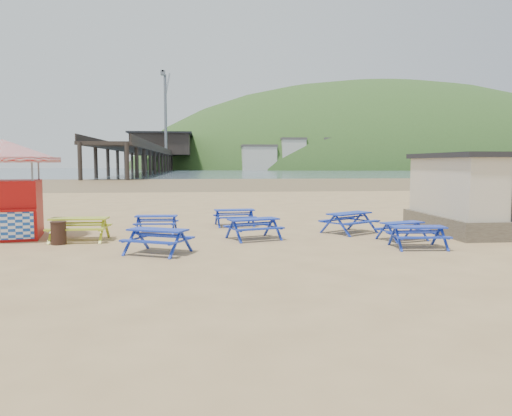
{
  "coord_description": "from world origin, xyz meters",
  "views": [
    {
      "loc": [
        -2.2,
        -17.81,
        2.74
      ],
      "look_at": [
        -0.12,
        1.5,
        1.0
      ],
      "focal_mm": 35.0,
      "sensor_mm": 36.0,
      "label": 1
    }
  ],
  "objects": [
    {
      "name": "ground",
      "position": [
        0.0,
        0.0,
        0.0
      ],
      "size": [
        400.0,
        400.0,
        0.0
      ],
      "primitive_type": "plane",
      "color": "tan",
      "rests_on": "ground"
    },
    {
      "name": "picnic_table_blue_g",
      "position": [
        -0.37,
        -0.03,
        0.38
      ],
      "size": [
        2.17,
        1.95,
        0.76
      ],
      "rotation": [
        0.0,
        0.0,
        0.32
      ],
      "color": "#110EA0",
      "rests_on": "ground"
    },
    {
      "name": "picnic_table_blue_f",
      "position": [
        4.9,
        -0.79,
        0.33
      ],
      "size": [
        1.86,
        1.66,
        0.65
      ],
      "rotation": [
        0.0,
        0.0,
        0.31
      ],
      "color": "#110EA0",
      "rests_on": "ground"
    },
    {
      "name": "picnic_table_blue_c",
      "position": [
        3.56,
        1.22,
        0.4
      ],
      "size": [
        2.45,
        2.35,
        0.8
      ],
      "rotation": [
        0.0,
        0.0,
        0.58
      ],
      "color": "#110EA0",
      "rests_on": "ground"
    },
    {
      "name": "headland_town",
      "position": [
        90.0,
        229.68,
        -9.91
      ],
      "size": [
        264.0,
        144.0,
        108.0
      ],
      "color": "#2D4C1E",
      "rests_on": "ground"
    },
    {
      "name": "ice_cream_kiosk",
      "position": [
        -9.37,
        1.21,
        2.27
      ],
      "size": [
        4.77,
        4.77,
        3.61
      ],
      "rotation": [
        0.0,
        0.0,
        0.2
      ],
      "color": "#AE0D0C",
      "rests_on": "ground"
    },
    {
      "name": "sea",
      "position": [
        0.0,
        170.0,
        0.01
      ],
      "size": [
        400.0,
        400.0,
        0.0
      ],
      "primitive_type": "plane",
      "color": "#4B5E6B",
      "rests_on": "ground"
    },
    {
      "name": "pier",
      "position": [
        -17.99,
        178.23,
        5.46
      ],
      "size": [
        24.0,
        220.0,
        39.29
      ],
      "color": "black",
      "rests_on": "ground"
    },
    {
      "name": "picnic_table_blue_a",
      "position": [
        -4.02,
        2.14,
        0.34
      ],
      "size": [
        1.7,
        1.41,
        0.68
      ],
      "rotation": [
        0.0,
        0.0,
        -0.06
      ],
      "color": "#110EA0",
      "rests_on": "ground"
    },
    {
      "name": "litter_bin",
      "position": [
        -7.06,
        -0.46,
        0.4
      ],
      "size": [
        0.53,
        0.53,
        0.78
      ],
      "color": "#351D14",
      "rests_on": "ground"
    },
    {
      "name": "picnic_table_yellow",
      "position": [
        -6.54,
        0.28,
        0.41
      ],
      "size": [
        2.0,
        1.63,
        0.82
      ],
      "rotation": [
        0.0,
        0.0,
        -0.02
      ],
      "color": "#8ABB20",
      "rests_on": "ground"
    },
    {
      "name": "picnic_table_blue_e",
      "position": [
        4.73,
        -2.46,
        0.36
      ],
      "size": [
        1.8,
        1.49,
        0.72
      ],
      "rotation": [
        0.0,
        0.0,
        -0.07
      ],
      "color": "#110EA0",
      "rests_on": "ground"
    },
    {
      "name": "picnic_table_blue_b",
      "position": [
        -0.81,
        3.93,
        0.36
      ],
      "size": [
        1.85,
        1.54,
        0.73
      ],
      "rotation": [
        0.0,
        0.0,
        0.09
      ],
      "color": "#110EA0",
      "rests_on": "ground"
    },
    {
      "name": "picnic_table_blue_d",
      "position": [
        -3.56,
        -2.56,
        0.38
      ],
      "size": [
        2.25,
        2.09,
        0.75
      ],
      "rotation": [
        0.0,
        0.0,
        -0.45
      ],
      "color": "#110EA0",
      "rests_on": "ground"
    },
    {
      "name": "wet_sand",
      "position": [
        0.0,
        55.0,
        0.0
      ],
      "size": [
        400.0,
        400.0,
        0.0
      ],
      "primitive_type": "plane",
      "color": "brown",
      "rests_on": "ground"
    }
  ]
}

